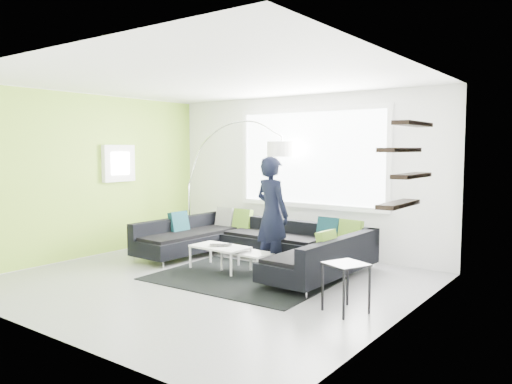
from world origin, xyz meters
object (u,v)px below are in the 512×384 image
(sectional_sofa, at_px, (250,245))
(laptop, at_px, (221,246))
(coffee_table, at_px, (233,259))
(arc_lamp, at_px, (189,184))
(side_table, at_px, (346,288))
(person, at_px, (272,214))

(sectional_sofa, bearing_deg, laptop, -104.08)
(coffee_table, bearing_deg, arc_lamp, 153.19)
(arc_lamp, xyz_separation_m, side_table, (4.20, -1.81, -0.90))
(sectional_sofa, relative_size, coffee_table, 3.08)
(sectional_sofa, height_order, side_table, sectional_sofa)
(coffee_table, relative_size, person, 0.65)
(arc_lamp, relative_size, side_table, 4.16)
(sectional_sofa, relative_size, person, 2.01)
(arc_lamp, relative_size, person, 1.36)
(coffee_table, distance_m, person, 0.91)
(arc_lamp, height_order, person, arc_lamp)
(person, bearing_deg, sectional_sofa, 8.79)
(arc_lamp, relative_size, laptop, 5.90)
(laptop, bearing_deg, coffee_table, -7.25)
(coffee_table, xyz_separation_m, side_table, (2.24, -0.74, 0.10))
(side_table, distance_m, person, 2.21)
(side_table, relative_size, person, 0.33)
(person, distance_m, laptop, 0.92)
(coffee_table, distance_m, side_table, 2.37)
(coffee_table, xyz_separation_m, person, (0.44, 0.39, 0.69))
(sectional_sofa, distance_m, side_table, 2.55)
(laptop, bearing_deg, sectional_sofa, 35.01)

